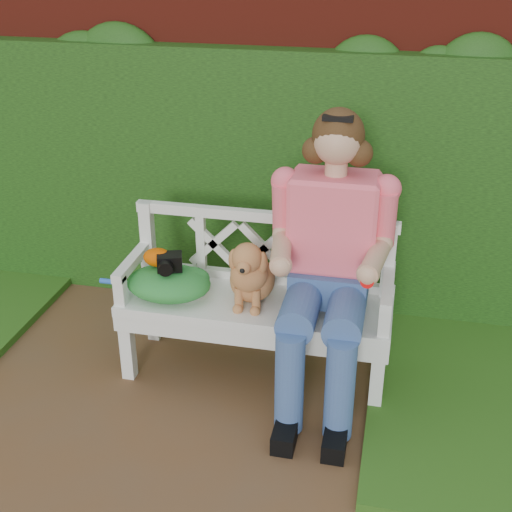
# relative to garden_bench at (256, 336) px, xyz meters

# --- Properties ---
(ground) EXTENTS (60.00, 60.00, 0.00)m
(ground) POSITION_rel_garden_bench_xyz_m (-0.44, -0.85, -0.24)
(ground) COLOR brown
(brick_wall) EXTENTS (10.00, 0.30, 2.20)m
(brick_wall) POSITION_rel_garden_bench_xyz_m (-0.44, 1.05, 0.86)
(brick_wall) COLOR maroon
(brick_wall) RESTS_ON ground
(ivy_hedge) EXTENTS (10.00, 0.18, 1.70)m
(ivy_hedge) POSITION_rel_garden_bench_xyz_m (-0.44, 0.83, 0.61)
(ivy_hedge) COLOR #286517
(ivy_hedge) RESTS_ON ground
(garden_bench) EXTENTS (1.59, 0.63, 0.48)m
(garden_bench) POSITION_rel_garden_bench_xyz_m (0.00, 0.00, 0.00)
(garden_bench) COLOR white
(garden_bench) RESTS_ON ground
(seated_woman) EXTENTS (0.95, 1.09, 1.62)m
(seated_woman) POSITION_rel_garden_bench_xyz_m (0.40, -0.02, 0.57)
(seated_woman) COLOR red
(seated_woman) RESTS_ON ground
(dog) EXTENTS (0.31, 0.39, 0.40)m
(dog) POSITION_rel_garden_bench_xyz_m (-0.02, -0.03, 0.44)
(dog) COLOR #A54B22
(dog) RESTS_ON garden_bench
(tennis_racket) EXTENTS (0.70, 0.37, 0.03)m
(tennis_racket) POSITION_rel_garden_bench_xyz_m (-0.49, -0.01, 0.26)
(tennis_racket) COLOR silver
(tennis_racket) RESTS_ON garden_bench
(green_bag) EXTENTS (0.48, 0.38, 0.16)m
(green_bag) POSITION_rel_garden_bench_xyz_m (-0.49, -0.06, 0.32)
(green_bag) COLOR green
(green_bag) RESTS_ON garden_bench
(camera_item) EXTENTS (0.16, 0.14, 0.09)m
(camera_item) POSITION_rel_garden_bench_xyz_m (-0.48, -0.05, 0.45)
(camera_item) COLOR black
(camera_item) RESTS_ON green_bag
(baseball_glove) EXTENTS (0.20, 0.18, 0.10)m
(baseball_glove) POSITION_rel_garden_bench_xyz_m (-0.55, -0.02, 0.45)
(baseball_glove) COLOR #C34700
(baseball_glove) RESTS_ON green_bag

